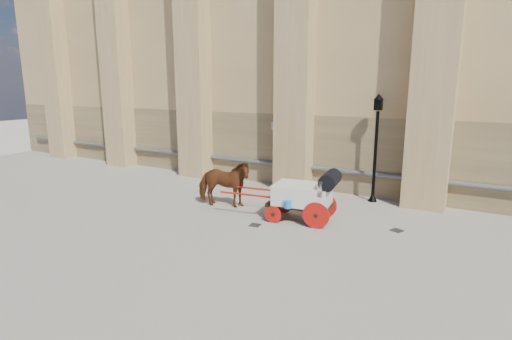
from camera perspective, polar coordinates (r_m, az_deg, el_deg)
The scene contains 6 objects.
ground at distance 12.94m, azimuth 2.49°, elevation -6.75°, with size 90.00×90.00×0.00m, color gray.
horse at distance 13.85m, azimuth -4.66°, elevation -1.95°, with size 0.90×1.97×1.66m, color brown.
carriage at distance 12.43m, azimuth 7.19°, elevation -3.37°, with size 3.84×1.51×1.63m.
street_lamp at distance 14.85m, azimuth 16.75°, elevation 3.43°, with size 0.36×0.36×3.88m.
drain_grate_near at distance 12.20m, azimuth -0.14°, elevation -7.87°, with size 0.32×0.32×0.01m, color black.
drain_grate_far at distance 12.48m, azimuth 19.47°, elevation -8.14°, with size 0.32×0.32×0.01m, color black.
Camera 1 is at (5.69, -10.86, 4.14)m, focal length 28.00 mm.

